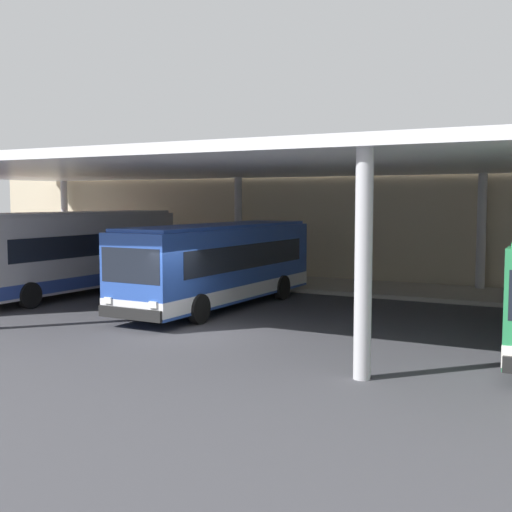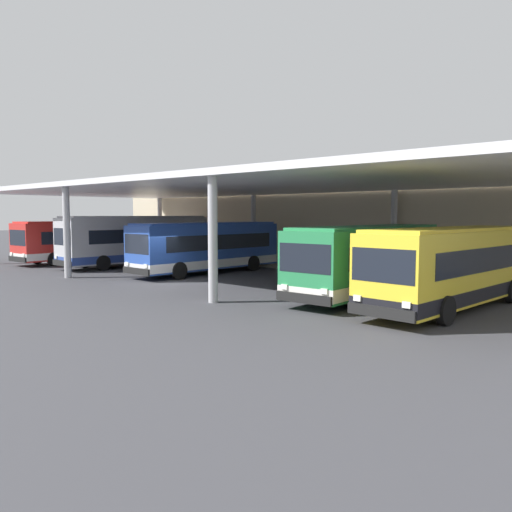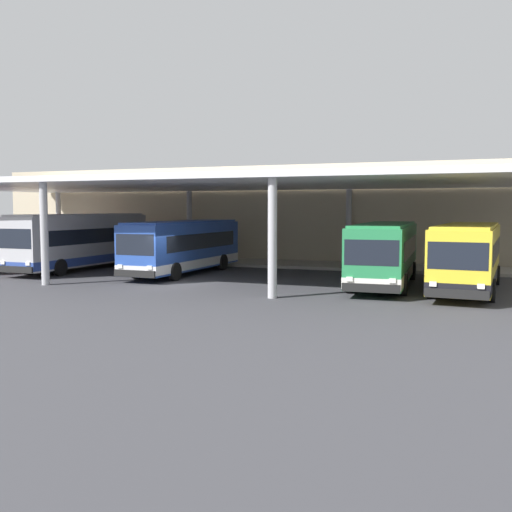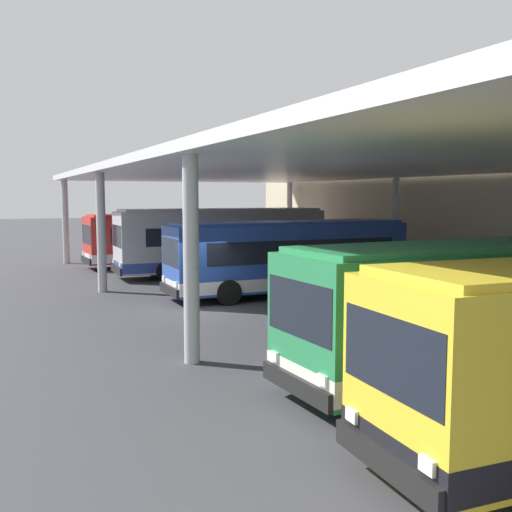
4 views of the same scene
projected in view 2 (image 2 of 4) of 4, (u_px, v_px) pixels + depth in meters
The scene contains 12 objects.
ground_plane at pixel (169, 283), 27.23m from camera, with size 200.00×200.00×0.00m, color #3D3D42.
platform_kerb at pixel (301, 265), 35.91m from camera, with size 42.00×4.50×0.18m, color #A39E93.
station_building_facade at pixel (327, 216), 38.03m from camera, with size 48.00×1.60×7.09m, color #C1B293.
canopy_shelter at pixel (240, 188), 30.86m from camera, with size 40.00×17.00×5.55m.
bus_nearest_bay at pixel (84, 240), 39.37m from camera, with size 3.03×10.63×3.17m.
bus_second_bay at pixel (137, 240), 36.55m from camera, with size 2.88×11.38×3.57m.
bus_middle_bay at pixel (207, 247), 31.78m from camera, with size 2.86×10.57×3.17m.
bus_far_bay at pixel (370, 259), 22.88m from camera, with size 3.00×10.62×3.17m.
bus_departing at pixel (454, 266), 19.85m from camera, with size 3.15×10.66×3.17m.
bench_waiting at pixel (246, 253), 39.56m from camera, with size 1.80×0.45×0.92m.
trash_bin at pixel (281, 255), 37.46m from camera, with size 0.52×0.52×0.98m.
banner_sign at pixel (176, 234), 43.79m from camera, with size 0.70×0.12×3.20m.
Camera 2 is at (21.60, -16.89, 3.69)m, focal length 35.61 mm.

